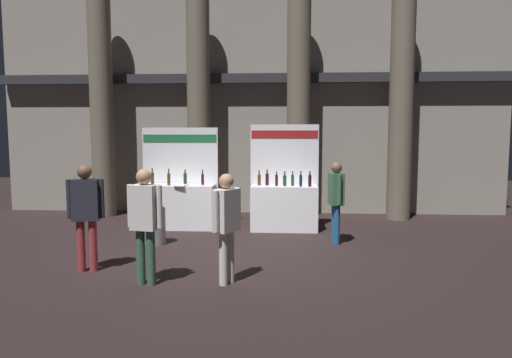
% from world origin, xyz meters
% --- Properties ---
extents(ground_plane, '(26.94, 26.94, 0.00)m').
position_xyz_m(ground_plane, '(0.00, 0.00, 0.00)').
color(ground_plane, black).
extents(hall_colonnade, '(13.47, 1.25, 6.49)m').
position_xyz_m(hall_colonnade, '(0.00, 4.20, 3.15)').
color(hall_colonnade, gray).
rests_on(hall_colonnade, ground_plane).
extents(exhibitor_booth_0, '(1.75, 0.73, 2.28)m').
position_xyz_m(exhibitor_booth_0, '(-1.49, 2.13, 0.59)').
color(exhibitor_booth_0, white).
rests_on(exhibitor_booth_0, ground_plane).
extents(exhibitor_booth_1, '(1.54, 0.66, 2.34)m').
position_xyz_m(exhibitor_booth_1, '(0.92, 2.08, 0.60)').
color(exhibitor_booth_1, white).
rests_on(exhibitor_booth_1, ground_plane).
extents(trash_bin, '(0.40, 0.40, 0.72)m').
position_xyz_m(trash_bin, '(-1.57, 0.57, 0.36)').
color(trash_bin, slate).
rests_on(trash_bin, ground_plane).
extents(visitor_0, '(0.56, 0.29, 1.67)m').
position_xyz_m(visitor_0, '(-2.13, -1.23, 0.99)').
color(visitor_0, maroon).
rests_on(visitor_0, ground_plane).
extents(visitor_2, '(0.30, 0.51, 1.60)m').
position_xyz_m(visitor_2, '(1.92, 0.86, 0.94)').
color(visitor_2, navy).
rests_on(visitor_2, ground_plane).
extents(visitor_3, '(0.39, 0.47, 1.58)m').
position_xyz_m(visitor_3, '(0.11, -1.69, 0.93)').
color(visitor_3, silver).
rests_on(visitor_3, ground_plane).
extents(visitor_4, '(0.53, 0.31, 1.66)m').
position_xyz_m(visitor_4, '(-1.03, -1.80, 0.98)').
color(visitor_4, '#33563D').
rests_on(visitor_4, ground_plane).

